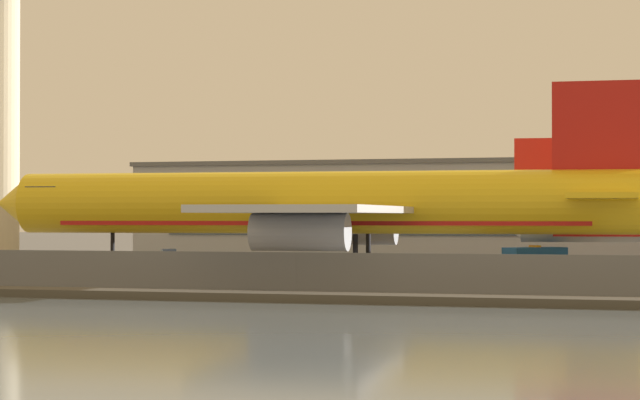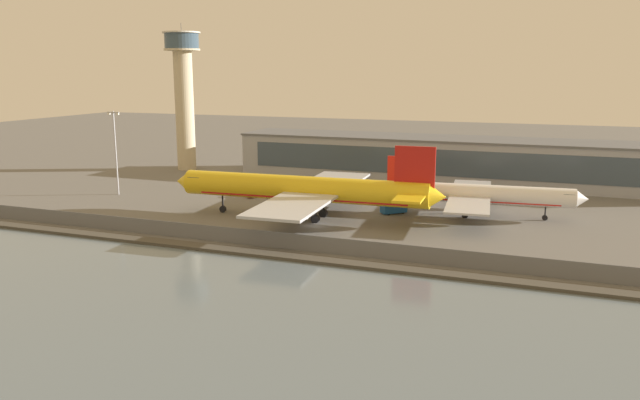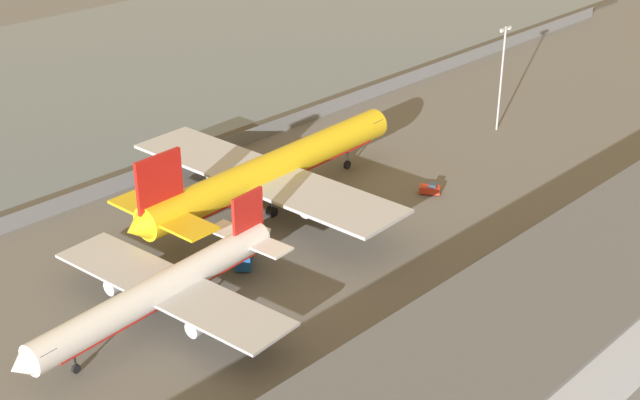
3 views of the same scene
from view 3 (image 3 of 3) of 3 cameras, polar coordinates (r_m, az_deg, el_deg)
The scene contains 10 objects.
ground_plane at distance 136.47m, azimuth -5.60°, elevation -0.20°, with size 500.00×500.00×0.00m, color #66635E.
waterfront_lagoon at distance 192.43m, azimuth -19.68°, elevation 6.32°, with size 320.00×98.00×0.01m.
shoreline_seawall at distance 151.24m, azimuth -10.70°, elevation 2.27°, with size 320.00×3.00×0.50m.
perimeter_fence at distance 147.43m, azimuth -9.70°, elevation 2.18°, with size 280.00×0.10×2.67m.
cargo_jet_yellow at distance 133.03m, azimuth -3.18°, elevation 1.89°, with size 55.12×47.66×15.02m.
passenger_jet_white_red at distance 107.30m, azimuth -10.07°, elevation -5.67°, with size 40.13×34.66×11.51m.
baggage_tug at distance 139.47m, azimuth 7.06°, elevation 0.69°, with size 3.05×3.56×1.80m.
ops_van at distance 119.30m, azimuth -4.89°, elevation -3.59°, with size 5.22×5.10×2.48m.
terminal_building at distance 89.12m, azimuth 9.65°, elevation -12.02°, with size 118.33×17.77×11.32m.
apron_light_mast_apron_west at distance 163.37m, azimuth 11.55°, elevation 8.00°, with size 3.20×0.40×19.24m.
Camera 3 is at (78.45, 94.12, 60.11)m, focal length 50.00 mm.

